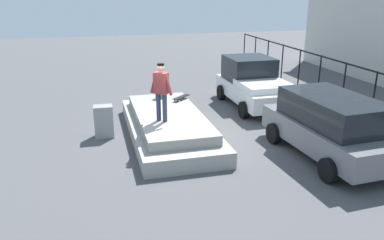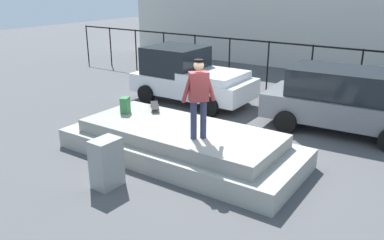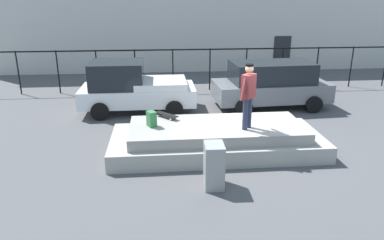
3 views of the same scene
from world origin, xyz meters
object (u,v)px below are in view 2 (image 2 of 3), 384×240
car_grey_hatchback_mid (346,99)px  utility_box (107,163)px  car_white_pickup_near (189,76)px  skateboarder (199,94)px  backpack (125,105)px  skateboard (155,106)px

car_grey_hatchback_mid → utility_box: size_ratio=4.30×
car_white_pickup_near → car_grey_hatchback_mid: size_ratio=0.94×
utility_box → skateboarder: bearing=57.9°
backpack → utility_box: (1.43, -2.11, -0.47)m
skateboarder → car_white_pickup_near: skateboarder is taller
skateboarder → car_white_pickup_near: bearing=126.9°
backpack → car_white_pickup_near: 4.07m
backpack → utility_box: backpack is taller
backpack → car_white_pickup_near: bearing=165.5°
backpack → skateboarder: bearing=56.2°
car_white_pickup_near → utility_box: size_ratio=4.06×
skateboarder → skateboard: (-2.15, 1.10, -0.92)m
car_white_pickup_near → car_grey_hatchback_mid: bearing=0.8°
skateboarder → skateboard: bearing=152.9°
skateboard → backpack: 0.83m
skateboarder → utility_box: skateboarder is taller
skateboard → backpack: (-0.43, -0.70, 0.11)m
skateboarder → backpack: 2.73m
car_white_pickup_near → utility_box: car_white_pickup_near is taller
car_white_pickup_near → utility_box: bearing=-70.5°
skateboard → car_white_pickup_near: (-1.16, 3.31, 0.05)m
skateboarder → utility_box: size_ratio=1.68×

